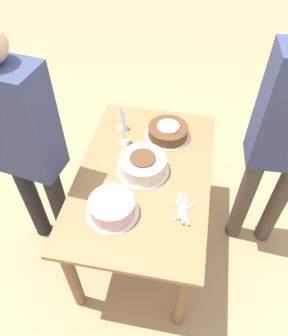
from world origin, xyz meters
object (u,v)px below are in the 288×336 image
object	(u,v)px
wine_glass_near	(123,124)
cake_center_white	(143,164)
cake_front_chocolate	(168,131)
wine_glass_far	(121,113)
person_watching	(22,141)
cake_back_decorated	(112,207)

from	to	relation	value
wine_glass_near	cake_center_white	bearing A→B (deg)	-142.69
cake_front_chocolate	wine_glass_far	distance (m)	0.33
cake_front_chocolate	wine_glass_near	xyz separation A→B (m)	(-0.12, 0.27, 0.12)
cake_center_white	person_watching	world-z (taller)	person_watching
wine_glass_far	person_watching	bearing A→B (deg)	137.78
cake_center_white	cake_back_decorated	bearing A→B (deg)	163.03
cake_front_chocolate	wine_glass_near	bearing A→B (deg)	114.18
cake_center_white	wine_glass_far	xyz separation A→B (m)	(0.35, 0.21, 0.08)
cake_center_white	cake_front_chocolate	size ratio (longest dim) A/B	1.05
cake_back_decorated	person_watching	size ratio (longest dim) A/B	0.18
wine_glass_far	person_watching	xyz separation A→B (m)	(-0.48, 0.44, 0.12)
wine_glass_near	wine_glass_far	size ratio (longest dim) A/B	1.17
cake_front_chocolate	cake_center_white	bearing A→B (deg)	162.62
person_watching	cake_center_white	bearing A→B (deg)	19.83
cake_center_white	wine_glass_far	size ratio (longest dim) A/B	1.62
cake_front_chocolate	wine_glass_far	size ratio (longest dim) A/B	1.54
cake_back_decorated	wine_glass_far	xyz separation A→B (m)	(0.69, 0.11, 0.08)
cake_center_white	wine_glass_near	xyz separation A→B (m)	(0.21, 0.16, 0.11)
wine_glass_near	person_watching	distance (m)	0.60
wine_glass_far	person_watching	size ratio (longest dim) A/B	0.12
person_watching	cake_back_decorated	bearing A→B (deg)	-12.02
wine_glass_near	person_watching	size ratio (longest dim) A/B	0.14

